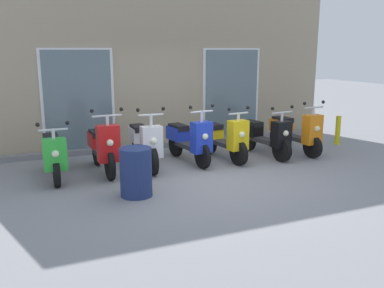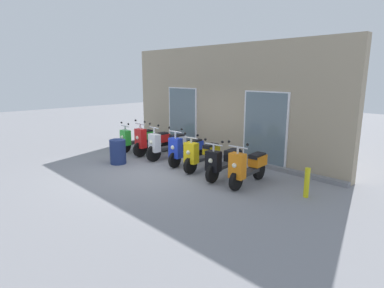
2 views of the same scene
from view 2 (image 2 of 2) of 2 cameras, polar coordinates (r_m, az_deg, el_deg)
The scene contains 12 objects.
ground_plane at distance 9.48m, azimuth -6.38°, elevation -4.80°, with size 40.00×40.00×0.00m, color gray.
storefront_facade at distance 11.09m, azimuth 5.40°, elevation 7.25°, with size 8.96×0.50×3.75m.
scooter_green at distance 12.03m, azimuth -9.82°, elevation 1.00°, with size 0.54×1.52×1.11m.
scooter_red at distance 11.32m, azimuth -7.23°, elevation 0.61°, with size 0.58×1.63×1.28m.
scooter_white at distance 10.70m, azimuth -4.53°, elevation -0.06°, with size 0.54×1.66×1.25m.
scooter_blue at distance 10.01m, azimuth -1.11°, elevation -0.90°, with size 0.59×1.60×1.25m.
scooter_yellow at distance 9.44m, azimuth 1.77°, elevation -1.88°, with size 0.56×1.61×1.18m.
scooter_black at distance 8.77m, azimuth 5.73°, elevation -3.11°, with size 0.62×1.61×1.15m.
scooter_orange at distance 8.27m, azimuth 9.95°, elevation -4.03°, with size 0.59×1.61×1.21m.
trash_bin at distance 10.36m, azimuth -13.12°, elevation -1.36°, with size 0.50×0.50×0.77m, color navy.
traffic_cone at distance 13.20m, azimuth -12.17°, elevation 1.03°, with size 0.32×0.32×0.52m, color orange.
curb_bollard at distance 7.82m, azimuth 19.85°, elevation -6.53°, with size 0.12×0.12×0.70m, color yellow.
Camera 2 is at (7.24, -5.46, 2.78)m, focal length 29.81 mm.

